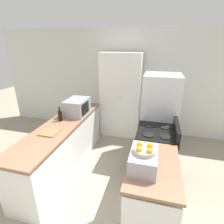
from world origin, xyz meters
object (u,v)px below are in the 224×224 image
pantry_cabinet (121,96)px  toaster_oven (143,160)px  stove (155,154)px  refrigerator (159,117)px  fruit_bowl (145,150)px  wine_bottle (60,116)px  microwave (77,107)px

pantry_cabinet → toaster_oven: 2.54m
pantry_cabinet → stove: pantry_cabinet is taller
refrigerator → fruit_bowl: refrigerator is taller
wine_bottle → fruit_bowl: fruit_bowl is taller
pantry_cabinet → refrigerator: bearing=-37.7°
toaster_oven → fruit_bowl: bearing=-61.6°
stove → microwave: bearing=167.4°
refrigerator → microwave: bearing=-166.5°
pantry_cabinet → fruit_bowl: (0.78, -2.42, 0.13)m
microwave → toaster_oven: microwave is taller
pantry_cabinet → stove: bearing=-57.9°
pantry_cabinet → wine_bottle: pantry_cabinet is taller
fruit_bowl → microwave: bearing=137.4°
wine_bottle → toaster_oven: 1.83m
fruit_bowl → refrigerator: bearing=84.6°
stove → fruit_bowl: size_ratio=4.38×
refrigerator → toaster_oven: size_ratio=3.85×
stove → fruit_bowl: 1.20m
refrigerator → fruit_bowl: 1.73m
microwave → fruit_bowl: 1.94m
stove → microwave: size_ratio=2.04×
stove → refrigerator: (0.02, 0.73, 0.39)m
toaster_oven → refrigerator: bearing=84.4°
stove → refrigerator: size_ratio=0.63×
toaster_oven → stove: bearing=81.5°
microwave → wine_bottle: microwave is taller
stove → fruit_bowl: bearing=-98.1°
wine_bottle → stove: bearing=1.0°
stove → microwave: (-1.57, 0.35, 0.60)m
microwave → fruit_bowl: size_ratio=2.15×
fruit_bowl → toaster_oven: bearing=118.4°
wine_bottle → microwave: bearing=67.2°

